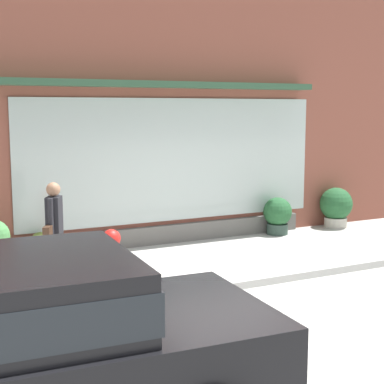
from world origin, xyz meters
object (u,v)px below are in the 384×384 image
object	(u,v)px
potted_plant_window_center	(278,215)
fire_hydrant	(112,257)
pedestrian_with_handbag	(54,227)
potted_plant_corner_tall	(40,246)
potted_plant_trailing_edge	(336,206)

from	to	relation	value
potted_plant_window_center	fire_hydrant	bearing A→B (deg)	-155.71
fire_hydrant	potted_plant_window_center	distance (m)	4.78
potted_plant_window_center	pedestrian_with_handbag	bearing A→B (deg)	-163.40
fire_hydrant	pedestrian_with_handbag	world-z (taller)	pedestrian_with_handbag
fire_hydrant	potted_plant_window_center	world-z (taller)	fire_hydrant
fire_hydrant	potted_plant_window_center	bearing A→B (deg)	24.29
potted_plant_corner_tall	pedestrian_with_handbag	bearing A→B (deg)	-94.12
pedestrian_with_handbag	potted_plant_corner_tall	xyz separation A→B (m)	(0.11, 1.56, -0.63)
potted_plant_corner_tall	potted_plant_window_center	xyz separation A→B (m)	(4.99, -0.04, 0.16)
potted_plant_trailing_edge	pedestrian_with_handbag	bearing A→B (deg)	-166.98
potted_plant_trailing_edge	potted_plant_corner_tall	bearing A→B (deg)	179.93
fire_hydrant	pedestrian_with_handbag	xyz separation A→B (m)	(-0.75, 0.44, 0.45)
potted_plant_trailing_edge	potted_plant_window_center	size ratio (longest dim) A/B	1.14
fire_hydrant	potted_plant_trailing_edge	distance (m)	6.28
fire_hydrant	pedestrian_with_handbag	bearing A→B (deg)	149.23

